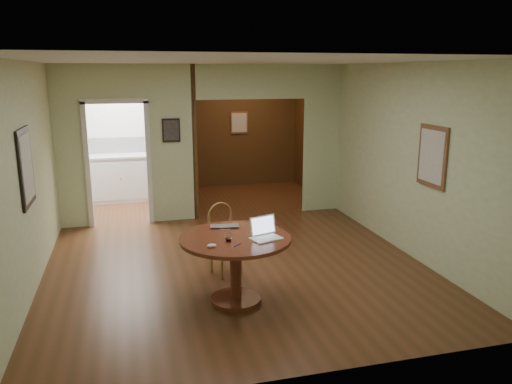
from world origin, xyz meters
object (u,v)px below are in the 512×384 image
object	(u,v)px
dining_table	(235,254)
closed_laptop	(225,228)
open_laptop	(265,232)
chair	(224,235)

from	to	relation	value
dining_table	closed_laptop	world-z (taller)	closed_laptop
closed_laptop	open_laptop	bearing A→B (deg)	-40.76
chair	open_laptop	distance (m)	1.06
open_laptop	dining_table	bearing A→B (deg)	144.99
closed_laptop	chair	bearing A→B (deg)	89.23
chair	dining_table	bearing A→B (deg)	-110.78
chair	closed_laptop	distance (m)	0.63
dining_table	open_laptop	bearing A→B (deg)	-17.52
dining_table	open_laptop	world-z (taller)	open_laptop
chair	closed_laptop	xyz separation A→B (m)	(-0.09, -0.56, 0.27)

